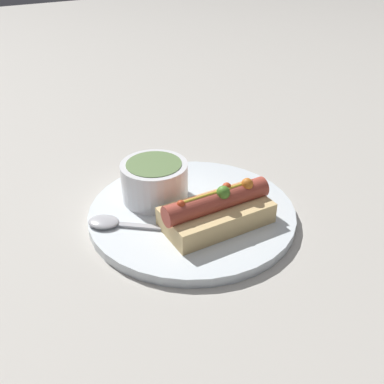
% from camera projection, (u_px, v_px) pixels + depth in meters
% --- Properties ---
extents(ground_plane, '(4.00, 4.00, 0.00)m').
position_uv_depth(ground_plane, '(192.00, 217.00, 0.64)').
color(ground_plane, '#BCB7AD').
extents(dinner_plate, '(0.29, 0.29, 0.01)m').
position_uv_depth(dinner_plate, '(192.00, 213.00, 0.64)').
color(dinner_plate, white).
rests_on(dinner_plate, ground_plane).
extents(hot_dog, '(0.15, 0.08, 0.06)m').
position_uv_depth(hot_dog, '(217.00, 210.00, 0.59)').
color(hot_dog, '#E5C17F').
rests_on(hot_dog, dinner_plate).
extents(soup_bowl, '(0.10, 0.10, 0.06)m').
position_uv_depth(soup_bowl, '(155.00, 179.00, 0.64)').
color(soup_bowl, white).
rests_on(soup_bowl, dinner_plate).
extents(spoon, '(0.15, 0.13, 0.01)m').
position_uv_depth(spoon, '(122.00, 224.00, 0.60)').
color(spoon, '#B7B7BC').
rests_on(spoon, dinner_plate).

